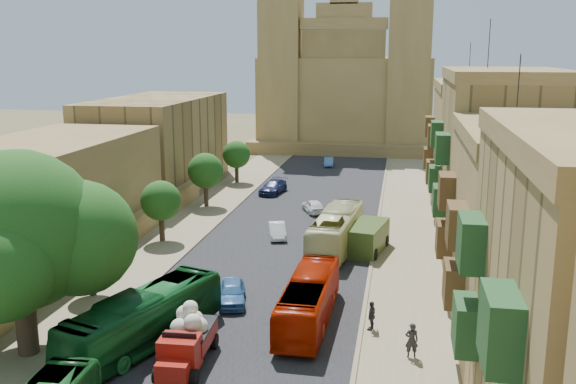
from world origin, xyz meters
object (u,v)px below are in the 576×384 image
(car_white_b, at_px, (313,206))
(car_blue_a, at_px, (232,292))
(car_dkblue, at_px, (273,187))
(church, at_px, (347,87))
(street_tree_c, at_px, (206,171))
(bus_green_north, at_px, (144,319))
(car_cream, at_px, (330,223))
(street_tree_d, at_px, (237,155))
(olive_pickup, at_px, (367,238))
(street_tree_a, at_px, (90,250))
(car_blue_b, at_px, (329,162))
(street_tree_b, at_px, (161,201))
(ficus_tree, at_px, (20,236))
(bus_cream_east, at_px, (336,230))
(pedestrian_a, at_px, (412,340))
(car_white_a, at_px, (277,230))
(bus_red_east, at_px, (309,300))
(pedestrian_c, at_px, (372,316))
(red_truck, at_px, (187,339))

(car_white_b, bearing_deg, car_blue_a, 61.24)
(car_blue_a, relative_size, car_dkblue, 0.82)
(church, height_order, street_tree_c, church)
(bus_green_north, height_order, car_cream, bus_green_north)
(street_tree_d, height_order, olive_pickup, street_tree_d)
(street_tree_a, height_order, car_dkblue, street_tree_a)
(street_tree_d, bearing_deg, car_blue_b, 53.48)
(street_tree_b, xyz_separation_m, street_tree_c, (0.00, 12.00, 0.26))
(street_tree_c, relative_size, bus_green_north, 0.50)
(ficus_tree, relative_size, bus_green_north, 0.99)
(car_blue_a, bearing_deg, olive_pickup, 43.53)
(bus_cream_east, distance_m, car_blue_b, 36.76)
(street_tree_a, bearing_deg, car_blue_a, 1.56)
(car_dkblue, relative_size, pedestrian_a, 2.65)
(street_tree_c, bearing_deg, church, 76.79)
(bus_green_north, distance_m, car_white_a, 20.96)
(pedestrian_a, bearing_deg, street_tree_b, -51.02)
(street_tree_c, bearing_deg, street_tree_b, -90.00)
(church, xyz_separation_m, pedestrian_a, (9.68, -71.68, -8.60))
(street_tree_d, bearing_deg, car_cream, -54.83)
(ficus_tree, xyz_separation_m, street_tree_b, (-0.59, 19.99, -2.88))
(bus_red_east, distance_m, car_cream, 19.28)
(car_white_a, height_order, pedestrian_c, pedestrian_c)
(car_blue_a, height_order, car_blue_b, car_blue_a)
(ficus_tree, distance_m, street_tree_a, 8.65)
(street_tree_b, relative_size, car_blue_b, 1.44)
(car_dkblue, bearing_deg, street_tree_c, -119.30)
(red_truck, height_order, bus_cream_east, bus_cream_east)
(church, xyz_separation_m, bus_green_north, (-4.00, -72.80, -8.03))
(car_cream, distance_m, car_dkblue, 15.54)
(church, height_order, ficus_tree, church)
(bus_cream_east, distance_m, car_cream, 5.42)
(ficus_tree, relative_size, car_white_a, 2.85)
(street_tree_a, height_order, street_tree_d, street_tree_d)
(olive_pickup, distance_m, bus_green_north, 21.07)
(car_dkblue, bearing_deg, bus_red_east, -66.75)
(street_tree_b, distance_m, street_tree_d, 24.00)
(street_tree_a, distance_m, bus_green_north, 8.74)
(street_tree_c, height_order, bus_red_east, street_tree_c)
(red_truck, relative_size, bus_cream_east, 0.48)
(bus_green_north, xyz_separation_m, pedestrian_a, (13.68, 1.13, -0.56))
(street_tree_d, relative_size, pedestrian_c, 2.94)
(car_blue_a, bearing_deg, car_blue_b, 75.49)
(street_tree_d, xyz_separation_m, car_white_a, (9.00, -21.46, -2.68))
(car_cream, xyz_separation_m, car_dkblue, (-7.73, 13.49, 0.08))
(street_tree_b, relative_size, pedestrian_c, 2.97)
(church, distance_m, red_truck, 74.84)
(car_white_b, bearing_deg, car_blue_b, -111.10)
(car_dkblue, bearing_deg, olive_pickup, -50.94)
(car_cream, distance_m, pedestrian_a, 23.44)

